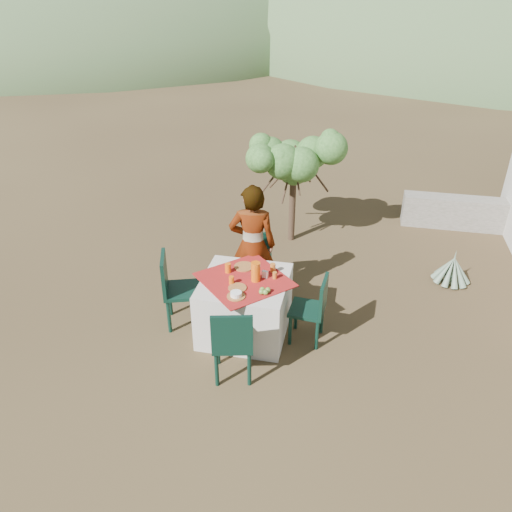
{
  "coord_description": "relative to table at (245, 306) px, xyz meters",
  "views": [
    {
      "loc": [
        1.44,
        -5.11,
        3.92
      ],
      "look_at": [
        0.32,
        0.14,
        0.86
      ],
      "focal_mm": 35.0,
      "sensor_mm": 36.0,
      "label": 1
    }
  ],
  "objects": [
    {
      "name": "jar_right",
      "position": [
        0.3,
        0.25,
        0.44
      ],
      "size": [
        0.07,
        0.07,
        0.11
      ],
      "primitive_type": "cylinder",
      "color": "#C76A23",
      "rests_on": "table"
    },
    {
      "name": "person",
      "position": [
        -0.06,
        0.71,
        0.46
      ],
      "size": [
        0.66,
        0.48,
        1.68
      ],
      "primitive_type": "imported",
      "rotation": [
        0.0,
        0.0,
        3.28
      ],
      "color": "#8C6651",
      "rests_on": "ground"
    },
    {
      "name": "plate_far",
      "position": [
        -0.07,
        0.27,
        0.39
      ],
      "size": [
        0.25,
        0.25,
        0.01
      ],
      "primitive_type": "cylinder",
      "color": "brown",
      "rests_on": "table"
    },
    {
      "name": "chair_right",
      "position": [
        0.84,
        0.0,
        0.1
      ],
      "size": [
        0.43,
        0.43,
        0.87
      ],
      "rotation": [
        0.0,
        0.0,
        4.64
      ],
      "color": "black",
      "rests_on": "ground"
    },
    {
      "name": "agave",
      "position": [
        2.66,
        1.74,
        -0.19
      ],
      "size": [
        0.54,
        0.54,
        0.58
      ],
      "rotation": [
        0.0,
        0.0,
        -0.15
      ],
      "color": "slate",
      "rests_on": "ground"
    },
    {
      "name": "hill_near_left",
      "position": [
        -18.27,
        30.26,
        -0.38
      ],
      "size": [
        40.0,
        40.0,
        16.0
      ],
      "primitive_type": "ellipsoid",
      "color": "#385731",
      "rests_on": "ground"
    },
    {
      "name": "jar_left",
      "position": [
        0.35,
        0.1,
        0.42
      ],
      "size": [
        0.05,
        0.05,
        0.08
      ],
      "primitive_type": "cylinder",
      "color": "#C76A23",
      "rests_on": "table"
    },
    {
      "name": "chair_near",
      "position": [
        0.07,
        -0.86,
        0.14
      ],
      "size": [
        0.52,
        0.52,
        0.94
      ],
      "rotation": [
        0.0,
        0.0,
        3.38
      ],
      "color": "black",
      "rests_on": "ground"
    },
    {
      "name": "bowl_plate",
      "position": [
        -0.01,
        -0.37,
        0.39
      ],
      "size": [
        0.21,
        0.21,
        0.01
      ],
      "primitive_type": "cylinder",
      "color": "brown",
      "rests_on": "table"
    },
    {
      "name": "fruit_cluster",
      "position": [
        0.29,
        -0.24,
        0.41
      ],
      "size": [
        0.13,
        0.12,
        0.06
      ],
      "color": "olive",
      "rests_on": "table"
    },
    {
      "name": "ground",
      "position": [
        -0.27,
        0.26,
        -0.38
      ],
      "size": [
        160.0,
        160.0,
        0.0
      ],
      "primitive_type": "plane",
      "color": "#39291A",
      "rests_on": "ground"
    },
    {
      "name": "juice_pitcher",
      "position": [
        0.14,
        0.0,
        0.5
      ],
      "size": [
        0.11,
        0.11,
        0.24
      ],
      "primitive_type": "cylinder",
      "color": "orange",
      "rests_on": "table"
    },
    {
      "name": "chair_far",
      "position": [
        -0.03,
        1.01,
        0.08
      ],
      "size": [
        0.49,
        0.49,
        0.82
      ],
      "rotation": [
        0.0,
        0.0,
        0.35
      ],
      "color": "black",
      "rests_on": "ground"
    },
    {
      "name": "chair_left",
      "position": [
        -0.88,
        -0.01,
        0.17
      ],
      "size": [
        0.57,
        0.57,
        0.98
      ],
      "rotation": [
        0.0,
        0.0,
        1.9
      ],
      "color": "black",
      "rests_on": "ground"
    },
    {
      "name": "napkin_holder",
      "position": [
        0.23,
        0.09,
        0.43
      ],
      "size": [
        0.08,
        0.06,
        0.09
      ],
      "primitive_type": "cube",
      "rotation": [
        0.0,
        0.0,
        -0.28
      ],
      "color": "white",
      "rests_on": "table"
    },
    {
      "name": "table",
      "position": [
        0.0,
        0.0,
        0.0
      ],
      "size": [
        1.3,
        1.3,
        0.76
      ],
      "color": "silver",
      "rests_on": "ground"
    },
    {
      "name": "stone_wall",
      "position": [
        3.33,
        3.66,
        -0.1
      ],
      "size": [
        2.6,
        0.35,
        0.55
      ],
      "primitive_type": "cube",
      "color": "gray",
      "rests_on": "ground"
    },
    {
      "name": "hill_far_center",
      "position": [
        -4.27,
        52.26,
        -0.38
      ],
      "size": [
        60.0,
        60.0,
        24.0
      ],
      "primitive_type": "ellipsoid",
      "color": "slate",
      "rests_on": "ground"
    },
    {
      "name": "white_bowl",
      "position": [
        -0.01,
        -0.37,
        0.42
      ],
      "size": [
        0.13,
        0.13,
        0.05
      ],
      "primitive_type": "cylinder",
      "color": "white",
      "rests_on": "bowl_plate"
    },
    {
      "name": "plate_near",
      "position": [
        -0.03,
        -0.21,
        0.39
      ],
      "size": [
        0.21,
        0.21,
        0.01
      ],
      "primitive_type": "cylinder",
      "color": "brown",
      "rests_on": "table"
    },
    {
      "name": "shrub_tree",
      "position": [
        0.25,
        2.63,
        0.92
      ],
      "size": [
        1.4,
        1.38,
        1.65
      ],
      "color": "#432F21",
      "rests_on": "ground"
    },
    {
      "name": "glass_near",
      "position": [
        -0.13,
        -0.13,
        0.43
      ],
      "size": [
        0.06,
        0.06,
        0.1
      ],
      "primitive_type": "cylinder",
      "color": "orange",
      "rests_on": "table"
    },
    {
      "name": "glass_far",
      "position": [
        -0.23,
        0.12,
        0.44
      ],
      "size": [
        0.07,
        0.07,
        0.12
      ],
      "primitive_type": "cylinder",
      "color": "orange",
      "rests_on": "table"
    }
  ]
}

